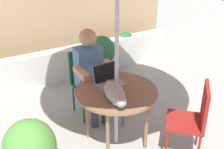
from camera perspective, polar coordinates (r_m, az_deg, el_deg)
ground_plane at (r=3.65m, az=0.79°, el=-12.94°), size 14.00×14.00×0.00m
fence_back at (r=5.24m, az=-12.92°, el=10.87°), size 4.78×0.08×1.90m
planter_wall_low at (r=4.97m, az=-10.16°, el=1.84°), size 4.30×0.20×0.53m
patio_table at (r=3.27m, az=0.87°, el=-4.13°), size 0.91×0.91×0.72m
chair_occupied at (r=3.96m, az=-5.01°, el=-0.58°), size 0.40×0.40×0.88m
chair_empty at (r=3.30m, az=15.60°, el=-7.77°), size 0.57×0.57×0.88m
person_seated at (r=3.75m, az=-4.09°, el=0.75°), size 0.48×0.48×1.22m
laptop at (r=3.35m, az=-0.82°, el=-0.69°), size 0.32×0.28×0.21m
cat at (r=3.01m, az=0.59°, el=-3.72°), size 0.28×0.63×0.17m
potted_plant_near_fence at (r=5.55m, az=2.62°, el=5.45°), size 0.32×0.32×0.59m
potted_plant_corner at (r=4.98m, az=-2.02°, el=3.97°), size 0.46×0.46×0.71m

